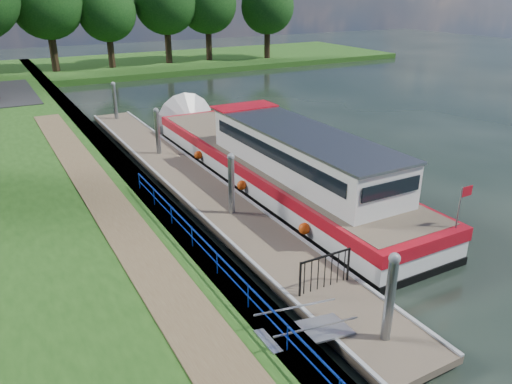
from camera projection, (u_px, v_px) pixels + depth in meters
ground at (371, 339)px, 13.69m from camera, size 160.00×160.00×0.00m
bank_edge at (126, 175)px, 24.50m from camera, size 1.10×90.00×0.78m
far_bank at (160, 63)px, 60.94m from camera, size 60.00×18.00×0.60m
footpath at (128, 233)px, 17.86m from camera, size 1.60×40.00×0.05m
blue_fence at (232, 273)px, 14.37m from camera, size 0.04×18.04×0.72m
pontoon at (190, 183)px, 24.11m from camera, size 2.50×30.00×0.56m
mooring_piles at (189, 161)px, 23.69m from camera, size 0.30×27.30×3.55m
gangway at (306, 332)px, 13.02m from camera, size 2.58×1.00×0.92m
gate_panel at (325, 267)px, 15.03m from camera, size 1.85×0.05×1.15m
barge at (266, 160)px, 24.46m from camera, size 4.36×21.15×4.78m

